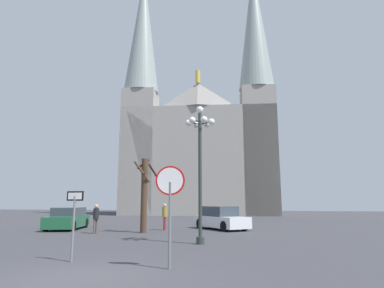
% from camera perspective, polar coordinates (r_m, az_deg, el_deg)
% --- Properties ---
extents(ground_plane, '(120.00, 120.00, 0.00)m').
position_cam_1_polar(ground_plane, '(8.98, -19.12, -21.14)').
color(ground_plane, '#38383D').
extents(cathedral, '(22.68, 15.69, 38.07)m').
position_cam_1_polar(cathedral, '(48.92, 1.31, 0.79)').
color(cathedral, gray).
rests_on(cathedral, ground).
extents(stop_sign, '(0.83, 0.20, 2.82)m').
position_cam_1_polar(stop_sign, '(9.38, -3.84, -8.84)').
color(stop_sign, slate).
rests_on(stop_sign, ground).
extents(one_way_arrow_sign, '(0.59, 0.07, 2.14)m').
position_cam_1_polar(one_way_arrow_sign, '(11.11, -19.88, -11.68)').
color(one_way_arrow_sign, slate).
rests_on(one_way_arrow_sign, ground).
extents(street_lamp, '(1.37, 1.23, 6.18)m').
position_cam_1_polar(street_lamp, '(14.83, 1.41, -1.36)').
color(street_lamp, '#2D3833').
rests_on(street_lamp, ground).
extents(bare_tree, '(1.36, 1.34, 4.47)m').
position_cam_1_polar(bare_tree, '(20.10, -8.31, -8.38)').
color(bare_tree, '#473323').
rests_on(bare_tree, ground).
extents(parked_car_near_green, '(2.80, 4.60, 1.42)m').
position_cam_1_polar(parked_car_near_green, '(23.89, -20.84, -12.11)').
color(parked_car_near_green, '#1E5B38').
rests_on(parked_car_near_green, ground).
extents(parked_car_far_white, '(4.09, 4.36, 1.50)m').
position_cam_1_polar(parked_car_far_white, '(22.44, 4.98, -12.82)').
color(parked_car_far_white, silver).
rests_on(parked_car_far_white, ground).
extents(pedestrian_walking, '(0.32, 0.32, 1.65)m').
position_cam_1_polar(pedestrian_walking, '(20.18, -16.40, -11.93)').
color(pedestrian_walking, '#594C47').
rests_on(pedestrian_walking, ground).
extents(pedestrian_standing, '(0.32, 0.32, 1.69)m').
position_cam_1_polar(pedestrian_standing, '(21.68, -4.79, -12.06)').
color(pedestrian_standing, maroon).
rests_on(pedestrian_standing, ground).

